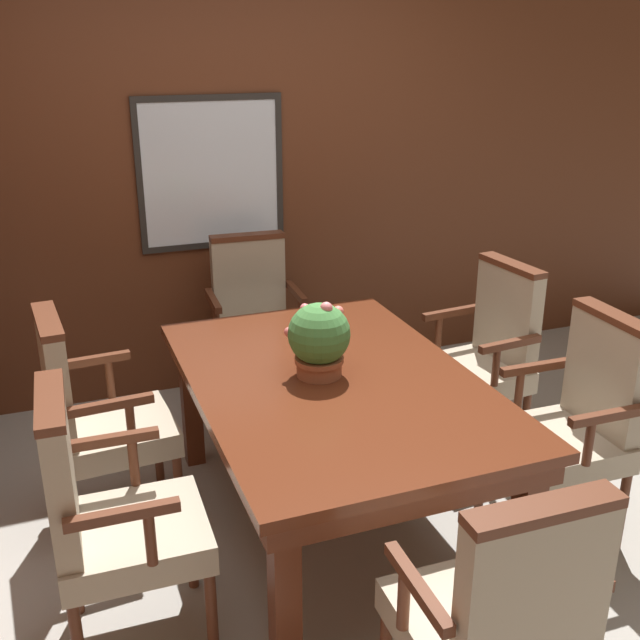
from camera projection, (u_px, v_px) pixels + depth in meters
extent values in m
plane|color=#A39E93|center=(360.00, 546.00, 3.20)|extent=(14.00, 14.00, 0.00)
cube|color=#5B2D19|center=(238.00, 185.00, 4.37)|extent=(7.20, 0.06, 2.45)
cube|color=white|center=(211.00, 173.00, 4.25)|extent=(0.77, 0.01, 0.80)
cube|color=#282623|center=(207.00, 98.00, 4.10)|extent=(0.84, 0.02, 0.04)
cube|color=#282623|center=(215.00, 244.00, 4.40)|extent=(0.84, 0.02, 0.03)
cube|color=#282623|center=(139.00, 178.00, 4.11)|extent=(0.03, 0.02, 0.80)
cube|color=#282623|center=(279.00, 169.00, 4.38)|extent=(0.04, 0.02, 0.80)
cube|color=#562614|center=(285.00, 599.00, 2.42)|extent=(0.09, 0.09, 0.68)
cube|color=#562614|center=(525.00, 536.00, 2.72)|extent=(0.09, 0.09, 0.68)
cube|color=#562614|center=(191.00, 402.00, 3.71)|extent=(0.09, 0.09, 0.68)
cube|color=#562614|center=(361.00, 374.00, 4.02)|extent=(0.09, 0.09, 0.68)
cube|color=#562614|center=(333.00, 397.00, 3.11)|extent=(1.07, 1.64, 0.09)
cube|color=#562614|center=(333.00, 382.00, 3.09)|extent=(1.13, 1.70, 0.04)
cylinder|color=#562B19|center=(212.00, 616.00, 2.55)|extent=(0.04, 0.04, 0.37)
cylinder|color=#562B19|center=(191.00, 546.00, 2.90)|extent=(0.04, 0.04, 0.37)
cylinder|color=#562B19|center=(74.00, 571.00, 2.77)|extent=(0.04, 0.04, 0.37)
cube|color=tan|center=(134.00, 536.00, 2.57)|extent=(0.51, 0.47, 0.11)
cube|color=tan|center=(60.00, 473.00, 2.40)|extent=(0.09, 0.42, 0.48)
cube|color=#562B19|center=(50.00, 401.00, 2.31)|extent=(0.10, 0.42, 0.03)
cylinder|color=#562B19|center=(150.00, 537.00, 2.32)|extent=(0.04, 0.04, 0.20)
cube|color=#562B19|center=(123.00, 515.00, 2.26)|extent=(0.35, 0.04, 0.04)
cylinder|color=#562B19|center=(134.00, 461.00, 2.74)|extent=(0.04, 0.04, 0.20)
cube|color=#562B19|center=(110.00, 440.00, 2.68)|extent=(0.35, 0.04, 0.04)
cylinder|color=#562B19|center=(179.00, 493.00, 3.24)|extent=(0.04, 0.04, 0.37)
cylinder|color=#562B19|center=(158.00, 450.00, 3.58)|extent=(0.04, 0.04, 0.37)
cylinder|color=#562B19|center=(75.00, 518.00, 3.07)|extent=(0.04, 0.04, 0.37)
cylinder|color=#562B19|center=(63.00, 470.00, 3.41)|extent=(0.04, 0.04, 0.37)
cube|color=tan|center=(114.00, 433.00, 3.24)|extent=(0.53, 0.49, 0.11)
cube|color=tan|center=(55.00, 380.00, 3.05)|extent=(0.11, 0.42, 0.48)
cube|color=#562B19|center=(47.00, 321.00, 2.96)|extent=(0.12, 0.42, 0.03)
cylinder|color=#562B19|center=(131.00, 424.00, 3.00)|extent=(0.04, 0.04, 0.20)
cube|color=#562B19|center=(109.00, 405.00, 2.93)|extent=(0.35, 0.06, 0.04)
cylinder|color=#562B19|center=(110.00, 378.00, 3.40)|extent=(0.04, 0.04, 0.20)
cube|color=#562B19|center=(91.00, 361.00, 3.33)|extent=(0.35, 0.06, 0.04)
cylinder|color=#562B19|center=(481.00, 480.00, 3.33)|extent=(0.04, 0.04, 0.37)
cylinder|color=#562B19|center=(532.00, 532.00, 2.98)|extent=(0.04, 0.04, 0.37)
cylinder|color=#562B19|center=(563.00, 463.00, 3.47)|extent=(0.04, 0.04, 0.37)
cylinder|color=#562B19|center=(622.00, 511.00, 3.12)|extent=(0.04, 0.04, 0.37)
cube|color=tan|center=(555.00, 446.00, 3.14)|extent=(0.51, 0.47, 0.11)
cube|color=tan|center=(606.00, 375.00, 3.10)|extent=(0.09, 0.42, 0.48)
cube|color=#562B19|center=(614.00, 317.00, 3.00)|extent=(0.10, 0.42, 0.03)
cylinder|color=#562B19|center=(519.00, 390.00, 3.28)|extent=(0.04, 0.04, 0.20)
cube|color=#562B19|center=(536.00, 367.00, 3.27)|extent=(0.35, 0.04, 0.04)
cylinder|color=#562B19|center=(589.00, 442.00, 2.86)|extent=(0.04, 0.04, 0.20)
cube|color=#562B19|center=(609.00, 416.00, 2.85)|extent=(0.35, 0.04, 0.04)
cylinder|color=#562B19|center=(410.00, 410.00, 3.95)|extent=(0.04, 0.04, 0.37)
cylinder|color=#562B19|center=(454.00, 445.00, 3.62)|extent=(0.04, 0.04, 0.37)
cylinder|color=#562B19|center=(477.00, 394.00, 4.13)|extent=(0.04, 0.04, 0.37)
cylinder|color=#562B19|center=(525.00, 425.00, 3.80)|extent=(0.04, 0.04, 0.37)
cube|color=tan|center=(469.00, 375.00, 3.79)|extent=(0.54, 0.50, 0.11)
cube|color=tan|center=(507.00, 314.00, 3.77)|extent=(0.12, 0.42, 0.48)
cube|color=#562B19|center=(512.00, 265.00, 3.68)|extent=(0.13, 0.42, 0.03)
cylinder|color=#562B19|center=(438.00, 333.00, 3.92)|extent=(0.04, 0.04, 0.20)
cube|color=#562B19|center=(451.00, 313.00, 3.91)|extent=(0.35, 0.07, 0.04)
cylinder|color=#562B19|center=(496.00, 366.00, 3.52)|extent=(0.04, 0.04, 0.20)
cube|color=#562B19|center=(510.00, 344.00, 3.51)|extent=(0.35, 0.07, 0.04)
cylinder|color=#562B19|center=(493.00, 627.00, 2.50)|extent=(0.04, 0.04, 0.37)
cube|color=tan|center=(481.00, 631.00, 2.16)|extent=(0.47, 0.51, 0.11)
cube|color=tan|center=(534.00, 596.00, 1.87)|extent=(0.42, 0.09, 0.48)
cube|color=#562B19|center=(545.00, 510.00, 1.78)|extent=(0.42, 0.10, 0.03)
cylinder|color=#562B19|center=(549.00, 561.00, 2.21)|extent=(0.04, 0.04, 0.20)
cube|color=#562B19|center=(568.00, 548.00, 2.11)|extent=(0.04, 0.35, 0.04)
cylinder|color=#562B19|center=(404.00, 598.00, 2.07)|extent=(0.04, 0.04, 0.20)
cube|color=#562B19|center=(417.00, 587.00, 1.97)|extent=(0.04, 0.35, 0.04)
cylinder|color=#562B19|center=(233.00, 401.00, 4.05)|extent=(0.04, 0.04, 0.37)
cylinder|color=#562B19|center=(303.00, 392.00, 4.16)|extent=(0.04, 0.04, 0.37)
cylinder|color=#562B19|center=(219.00, 369.00, 4.44)|extent=(0.04, 0.04, 0.37)
cylinder|color=#562B19|center=(283.00, 361.00, 4.55)|extent=(0.04, 0.04, 0.37)
cube|color=tan|center=(258.00, 341.00, 4.21)|extent=(0.48, 0.52, 0.11)
cube|color=tan|center=(248.00, 280.00, 4.29)|extent=(0.42, 0.10, 0.48)
cube|color=#562B19|center=(247.00, 237.00, 4.20)|extent=(0.42, 0.11, 0.03)
cylinder|color=#562B19|center=(217.00, 322.00, 4.06)|extent=(0.04, 0.04, 0.20)
cube|color=#562B19|center=(213.00, 301.00, 4.09)|extent=(0.05, 0.35, 0.04)
cylinder|color=#562B19|center=(300.00, 313.00, 4.19)|extent=(0.04, 0.04, 0.20)
cube|color=#562B19|center=(296.00, 292.00, 4.22)|extent=(0.05, 0.35, 0.04)
cylinder|color=#9E5638|center=(319.00, 366.00, 3.09)|extent=(0.19, 0.19, 0.08)
cylinder|color=#9E5638|center=(319.00, 359.00, 3.08)|extent=(0.20, 0.20, 0.02)
sphere|color=#427F3D|center=(319.00, 334.00, 3.04)|extent=(0.26, 0.26, 0.26)
sphere|color=#F16E6D|center=(307.00, 315.00, 3.12)|extent=(0.04, 0.04, 0.04)
sphere|color=#F87367|center=(338.00, 311.00, 3.06)|extent=(0.05, 0.05, 0.05)
sphere|color=#F57668|center=(312.00, 323.00, 3.15)|extent=(0.06, 0.06, 0.06)
sphere|color=#F77975|center=(336.00, 327.00, 3.14)|extent=(0.04, 0.04, 0.04)
sphere|color=#E76A66|center=(289.00, 332.00, 3.04)|extent=(0.04, 0.04, 0.04)
sphere|color=#E77B7D|center=(326.00, 308.00, 2.98)|extent=(0.05, 0.05, 0.05)
sphere|color=#F46C70|center=(305.00, 308.00, 3.06)|extent=(0.04, 0.04, 0.04)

